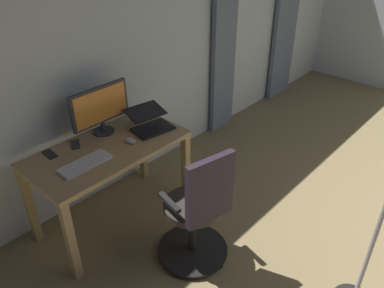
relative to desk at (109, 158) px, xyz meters
The scene contains 11 objects.
back_room_partition 1.66m from the desk, 161.66° to the right, with size 6.24×0.10×2.58m, color silver.
curtain_left_panel 3.36m from the desk, behind, with size 0.50×0.06×2.36m, color slate.
curtain_right_panel 2.05m from the desk, 169.21° to the right, with size 0.38×0.06×2.36m, color slate.
desk is the anchor object (origin of this frame).
office_chair 0.87m from the desk, 99.31° to the left, with size 0.56×0.56×1.02m.
computer_monitor 0.42m from the desk, 120.42° to the right, with size 0.54×0.18×0.41m.
computer_keyboard 0.31m from the desk, 18.28° to the left, with size 0.39×0.15×0.02m, color silver.
laptop 0.47m from the desk, behind, with size 0.37×0.38×0.16m.
computer_mouse 0.23m from the desk, 151.24° to the left, with size 0.06×0.10×0.04m, color #B7BCC1.
cell_phone_face_up 0.45m from the desk, 32.39° to the right, with size 0.07×0.14×0.01m, color #232328.
cell_phone_by_monitor 0.28m from the desk, 53.38° to the right, with size 0.07×0.14×0.01m, color #333338.
Camera 1 is at (2.92, -0.61, 2.38)m, focal length 36.13 mm.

